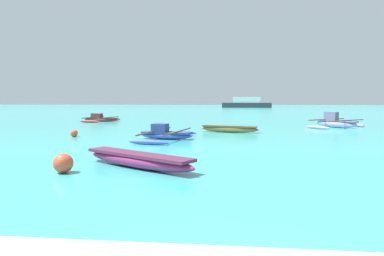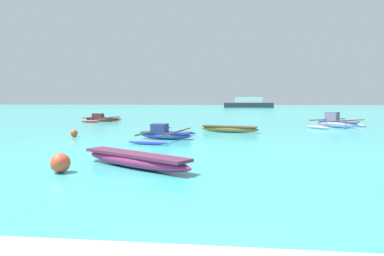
{
  "view_description": "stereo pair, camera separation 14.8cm",
  "coord_description": "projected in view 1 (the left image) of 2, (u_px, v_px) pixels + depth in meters",
  "views": [
    {
      "loc": [
        -0.01,
        -2.9,
        1.83
      ],
      "look_at": [
        -1.98,
        16.06,
        0.25
      ],
      "focal_mm": 32.0,
      "sensor_mm": 36.0,
      "label": 1
    },
    {
      "loc": [
        0.14,
        -2.89,
        1.83
      ],
      "look_at": [
        -1.98,
        16.06,
        0.25
      ],
      "focal_mm": 32.0,
      "sensor_mm": 36.0,
      "label": 2
    }
  ],
  "objects": [
    {
      "name": "mooring_buoy_1",
      "position": [
        63.0,
        163.0,
        8.55
      ],
      "size": [
        0.49,
        0.49,
        0.49
      ],
      "color": "#E54C2D",
      "rests_on": "ground_plane"
    },
    {
      "name": "mooring_buoy_0",
      "position": [
        74.0,
        133.0,
        16.89
      ],
      "size": [
        0.36,
        0.36,
        0.36
      ],
      "color": "#E54C2D",
      "rests_on": "ground_plane"
    },
    {
      "name": "moored_boat_0",
      "position": [
        335.0,
        123.0,
        22.49
      ],
      "size": [
        4.21,
        3.85,
        1.02
      ],
      "rotation": [
        0.0,
        0.0,
        -0.91
      ],
      "color": "#A390D0",
      "rests_on": "ground_plane"
    },
    {
      "name": "moored_boat_3",
      "position": [
        100.0,
        119.0,
        28.88
      ],
      "size": [
        3.32,
        3.8,
        0.67
      ],
      "rotation": [
        0.0,
        0.0,
        -0.2
      ],
      "color": "#943536",
      "rests_on": "ground_plane"
    },
    {
      "name": "distant_ferry",
      "position": [
        246.0,
        103.0,
        79.03
      ],
      "size": [
        11.23,
        2.47,
        2.47
      ],
      "color": "#2D333D",
      "rests_on": "ground_plane"
    },
    {
      "name": "moored_boat_4",
      "position": [
        229.0,
        129.0,
        19.2
      ],
      "size": [
        3.35,
        1.37,
        0.37
      ],
      "rotation": [
        0.0,
        0.0,
        -0.27
      ],
      "color": "olive",
      "rests_on": "ground_plane"
    },
    {
      "name": "moored_boat_1",
      "position": [
        165.0,
        134.0,
        15.94
      ],
      "size": [
        2.58,
        4.66,
        0.71
      ],
      "rotation": [
        0.0,
        0.0,
        -0.17
      ],
      "color": "#3C52C3",
      "rests_on": "ground_plane"
    },
    {
      "name": "moored_boat_2",
      "position": [
        138.0,
        160.0,
        9.22
      ],
      "size": [
        3.62,
        2.58,
        0.4
      ],
      "rotation": [
        0.0,
        0.0,
        -0.56
      ],
      "color": "#8F275C",
      "rests_on": "ground_plane"
    }
  ]
}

